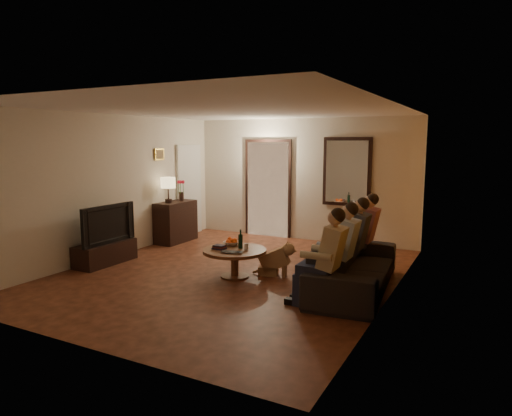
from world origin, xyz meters
The scene contains 33 objects.
floor centered at (0.00, 0.00, 0.00)m, with size 5.00×6.00×0.01m, color #3F1C11.
ceiling centered at (0.00, 0.00, 2.60)m, with size 5.00×6.00×0.01m, color white.
back_wall centered at (0.00, 3.00, 1.30)m, with size 5.00×0.02×2.60m, color beige.
front_wall centered at (0.00, -3.00, 1.30)m, with size 5.00×0.02×2.60m, color beige.
left_wall centered at (-2.50, 0.00, 1.30)m, with size 0.02×6.00×2.60m, color beige.
right_wall centered at (2.50, 0.00, 1.30)m, with size 0.02×6.00×2.60m, color beige.
orange_accent centered at (2.49, 0.00, 1.30)m, with size 0.01×6.00×2.60m, color #BF6D20.
kitchen_doorway centered at (-0.80, 2.98, 1.05)m, with size 1.00×0.06×2.10m, color #FFE0A5.
door_trim centered at (-0.80, 2.97, 1.05)m, with size 1.12×0.04×2.22m, color black.
fridge_glimpse centered at (-0.55, 2.98, 0.90)m, with size 0.45×0.03×1.70m, color silver.
mirror_frame centered at (1.00, 2.96, 1.50)m, with size 1.00×0.05×1.40m, color black.
mirror_glass centered at (1.00, 2.93, 1.50)m, with size 0.86×0.02×1.26m, color white.
white_door centered at (-2.46, 2.30, 1.02)m, with size 0.06×0.85×2.04m, color white.
framed_art centered at (-2.47, 1.30, 1.85)m, with size 0.03×0.28×0.24m, color #B28C33.
art_canvas centered at (-2.46, 1.30, 1.85)m, with size 0.01×0.22×0.18m, color brown.
dresser centered at (-2.25, 1.50, 0.43)m, with size 0.45×0.96×0.86m, color black.
table_lamp centered at (-2.25, 1.28, 1.13)m, with size 0.30×0.30×0.54m, color beige, non-canonical shape.
flower_vase centered at (-2.25, 1.72, 1.08)m, with size 0.14×0.14×0.44m, color red, non-canonical shape.
tv_stand centered at (-2.25, -0.49, 0.19)m, with size 0.45×1.12×0.37m, color black.
tv centered at (-2.25, -0.49, 0.71)m, with size 0.15×1.16×0.67m, color black.
sofa centered at (1.97, 0.13, 0.35)m, with size 0.93×2.37×0.69m, color black.
person_a centered at (1.87, -0.77, 0.60)m, with size 0.60×0.40×1.20m, color tan, non-canonical shape.
person_b centered at (1.87, -0.17, 0.60)m, with size 0.60×0.40×1.20m, color tan, non-canonical shape.
person_c centered at (1.87, 0.43, 0.60)m, with size 0.60×0.40×1.20m, color tan, non-canonical shape.
person_d centered at (1.87, 1.03, 0.60)m, with size 0.60×0.40×1.20m, color tan, non-canonical shape.
dog centered at (0.68, 0.22, 0.28)m, with size 0.56×0.24×0.56m, color #9B6B47, non-canonical shape.
coffee_table centered at (0.16, -0.15, 0.23)m, with size 0.99×0.99×0.45m, color brown.
bowl centered at (-0.02, 0.07, 0.48)m, with size 0.26×0.26×0.06m, color white.
oranges centered at (-0.02, 0.07, 0.55)m, with size 0.20×0.20×0.08m, color #FF5415, non-canonical shape.
wine_bottle centered at (0.21, -0.05, 0.60)m, with size 0.07×0.07×0.31m, color black, non-canonical shape.
wine_glass centered at (0.34, -0.10, 0.50)m, with size 0.06×0.06×0.10m, color silver.
book_stack centered at (-0.06, -0.25, 0.48)m, with size 0.20×0.15×0.07m, color black, non-canonical shape.
laptop centered at (0.26, -0.43, 0.46)m, with size 0.33×0.21×0.03m, color black.
Camera 1 is at (3.67, -6.13, 2.11)m, focal length 32.00 mm.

